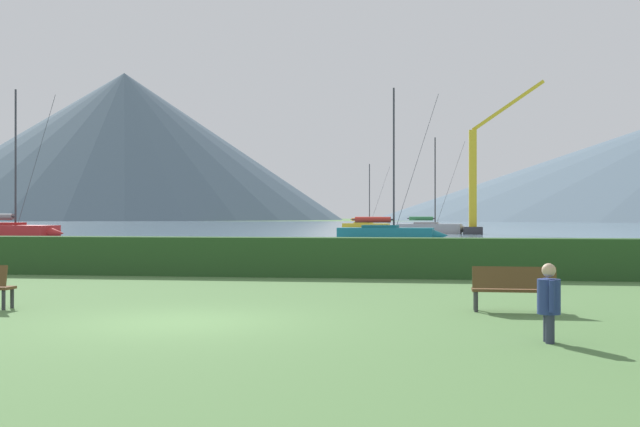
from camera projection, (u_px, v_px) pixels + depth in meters
ground_plane at (182, 322)px, 14.31m from camera, size 1000.00×1000.00×0.00m
harbor_water at (404, 226)px, 149.97m from camera, size 320.00×246.00×0.00m
hedge_line at (288, 257)px, 25.21m from camera, size 80.00×1.20×1.29m
sailboat_slip_0 at (367, 226)px, 103.09m from camera, size 7.20×3.80×8.96m
sailboat_slip_1 at (431, 228)px, 84.84m from camera, size 8.17×3.30×10.68m
sailboat_slip_3 at (10, 231)px, 61.30m from camera, size 9.26×3.80×12.11m
sailboat_slip_5 at (387, 233)px, 56.83m from camera, size 8.19×2.93×11.49m
park_bench_under_tree at (513, 286)px, 15.84m from camera, size 1.69×0.49×0.95m
person_seated_viewer at (549, 299)px, 12.04m from camera, size 0.36×0.57×1.25m
dock_crane at (476, 186)px, 82.50m from camera, size 8.54×2.00×16.51m
distant_hill_central_peak at (124, 146)px, 378.89m from camera, size 217.54×217.54×72.81m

